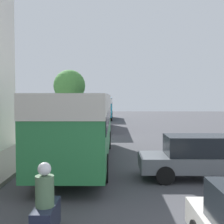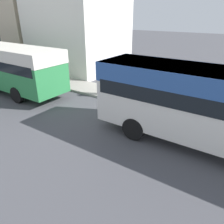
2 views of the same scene
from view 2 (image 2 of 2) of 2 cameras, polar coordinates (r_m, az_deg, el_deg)
building_corner at (r=28.01m, az=-23.37°, el=22.58°), size 6.26×8.28×9.99m
building_midblock at (r=21.84m, az=-8.83°, el=22.60°), size 6.97×7.51×8.85m
bus_following at (r=9.02m, az=27.02°, el=2.34°), size 2.53×9.91×3.18m
pedestrian_near_curb at (r=14.08m, az=0.06°, el=7.92°), size 0.40×0.40×1.73m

